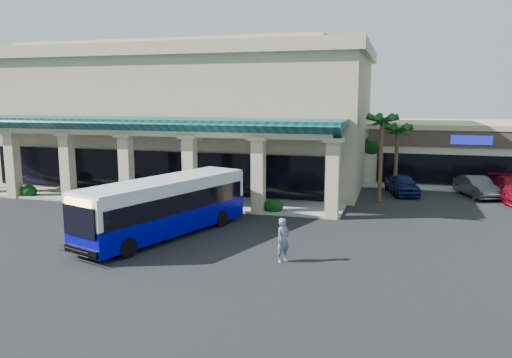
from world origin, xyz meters
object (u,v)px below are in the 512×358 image
(car_silver, at_px, (402,184))
(transit_bus, at_px, (165,208))
(car_white, at_px, (476,186))
(pedestrian, at_px, (283,240))

(car_silver, bearing_deg, transit_bus, -142.88)
(transit_bus, distance_m, car_white, 22.91)
(transit_bus, relative_size, car_silver, 2.37)
(pedestrian, xyz_separation_m, car_white, (10.13, 17.81, -0.23))
(transit_bus, bearing_deg, pedestrian, 0.28)
(transit_bus, bearing_deg, car_white, 61.78)
(car_silver, bearing_deg, pedestrian, -121.11)
(pedestrian, bearing_deg, transit_bus, 105.14)
(transit_bus, distance_m, car_silver, 19.04)
(transit_bus, height_order, car_white, transit_bus)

